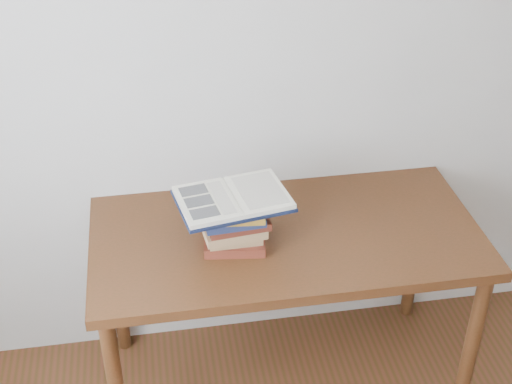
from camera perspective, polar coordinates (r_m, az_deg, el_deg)
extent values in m
cube|color=beige|center=(2.82, 1.39, 9.38)|extent=(3.50, 0.04, 2.60)
cube|color=#4B2512|center=(2.77, 2.43, -3.59)|extent=(1.50, 0.75, 0.04)
cylinder|color=#4B2512|center=(3.01, 16.82, -11.86)|extent=(0.06, 0.06, 0.76)
cylinder|color=#4B2512|center=(3.23, -11.11, -7.14)|extent=(0.06, 0.06, 0.76)
cylinder|color=#4B2512|center=(3.43, 12.62, -4.61)|extent=(0.06, 0.06, 0.76)
cube|color=maroon|center=(2.67, -1.72, -4.01)|extent=(0.24, 0.19, 0.04)
cube|color=#99764F|center=(2.65, -1.75, -3.45)|extent=(0.20, 0.13, 0.03)
cube|color=#99764F|center=(2.64, -1.89, -2.76)|extent=(0.24, 0.20, 0.03)
cube|color=maroon|center=(2.61, -1.55, -2.32)|extent=(0.24, 0.18, 0.03)
cube|color=#182A48|center=(2.58, -1.84, -1.99)|extent=(0.23, 0.16, 0.03)
cube|color=olive|center=(2.57, -1.80, -1.37)|extent=(0.23, 0.19, 0.03)
cube|color=black|center=(2.58, -1.86, -0.70)|extent=(0.44, 0.34, 0.01)
cube|color=beige|center=(2.55, -3.99, -0.85)|extent=(0.23, 0.29, 0.02)
cube|color=beige|center=(2.59, 0.23, -0.03)|extent=(0.23, 0.29, 0.02)
cylinder|color=beige|center=(2.57, -1.86, -0.47)|extent=(0.06, 0.26, 0.01)
cube|color=black|center=(2.60, -5.04, 0.15)|extent=(0.11, 0.08, 0.00)
cube|color=black|center=(2.54, -4.59, -0.73)|extent=(0.11, 0.08, 0.00)
cube|color=black|center=(2.48, -4.12, -1.65)|extent=(0.11, 0.08, 0.00)
cube|color=silver|center=(2.55, -2.77, -0.42)|extent=(0.09, 0.22, 0.00)
cube|color=silver|center=(2.59, 0.31, 0.18)|extent=(0.19, 0.24, 0.00)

